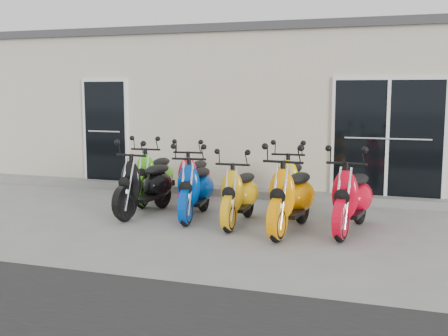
{
  "coord_description": "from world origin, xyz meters",
  "views": [
    {
      "loc": [
        3.02,
        -8.37,
        2.05
      ],
      "look_at": [
        0.0,
        0.6,
        0.75
      ],
      "focal_mm": 45.0,
      "sensor_mm": 36.0,
      "label": 1
    }
  ],
  "objects_px": {
    "scooter_front_blue": "(196,180)",
    "scooter_back_red": "(194,171)",
    "scooter_back_yellow": "(291,175)",
    "scooter_back_green": "(154,168)",
    "scooter_front_black": "(145,176)",
    "scooter_front_red": "(352,188)",
    "scooter_front_orange_b": "(292,187)",
    "scooter_front_orange_a": "(239,186)"
  },
  "relations": [
    {
      "from": "scooter_front_orange_b",
      "to": "scooter_front_orange_a",
      "type": "bearing_deg",
      "value": 170.61
    },
    {
      "from": "scooter_front_orange_a",
      "to": "scooter_front_red",
      "type": "distance_m",
      "value": 1.7
    },
    {
      "from": "scooter_front_black",
      "to": "scooter_back_green",
      "type": "relative_size",
      "value": 1.01
    },
    {
      "from": "scooter_front_blue",
      "to": "scooter_back_red",
      "type": "height_order",
      "value": "scooter_front_blue"
    },
    {
      "from": "scooter_back_green",
      "to": "scooter_back_red",
      "type": "xyz_separation_m",
      "value": [
        0.78,
        0.03,
        -0.02
      ]
    },
    {
      "from": "scooter_front_black",
      "to": "scooter_front_orange_a",
      "type": "relative_size",
      "value": 1.06
    },
    {
      "from": "scooter_front_black",
      "to": "scooter_front_blue",
      "type": "relative_size",
      "value": 1.02
    },
    {
      "from": "scooter_back_red",
      "to": "scooter_front_black",
      "type": "bearing_deg",
      "value": -120.21
    },
    {
      "from": "scooter_back_red",
      "to": "scooter_back_yellow",
      "type": "height_order",
      "value": "scooter_back_yellow"
    },
    {
      "from": "scooter_front_orange_b",
      "to": "scooter_back_green",
      "type": "relative_size",
      "value": 1.05
    },
    {
      "from": "scooter_front_black",
      "to": "scooter_front_orange_b",
      "type": "distance_m",
      "value": 2.58
    },
    {
      "from": "scooter_front_red",
      "to": "scooter_back_green",
      "type": "bearing_deg",
      "value": 170.55
    },
    {
      "from": "scooter_front_black",
      "to": "scooter_back_red",
      "type": "distance_m",
      "value": 1.13
    },
    {
      "from": "scooter_back_green",
      "to": "scooter_back_yellow",
      "type": "distance_m",
      "value": 2.57
    },
    {
      "from": "scooter_front_black",
      "to": "scooter_back_red",
      "type": "xyz_separation_m",
      "value": [
        0.46,
        1.03,
        -0.03
      ]
    },
    {
      "from": "scooter_back_green",
      "to": "scooter_back_red",
      "type": "bearing_deg",
      "value": -2.02
    },
    {
      "from": "scooter_front_black",
      "to": "scooter_front_orange_b",
      "type": "bearing_deg",
      "value": -2.46
    },
    {
      "from": "scooter_front_blue",
      "to": "scooter_back_green",
      "type": "bearing_deg",
      "value": 133.99
    },
    {
      "from": "scooter_back_yellow",
      "to": "scooter_back_red",
      "type": "bearing_deg",
      "value": 175.5
    },
    {
      "from": "scooter_back_red",
      "to": "scooter_back_yellow",
      "type": "distance_m",
      "value": 1.79
    },
    {
      "from": "scooter_back_red",
      "to": "scooter_back_green",
      "type": "bearing_deg",
      "value": 175.98
    },
    {
      "from": "scooter_back_green",
      "to": "scooter_back_yellow",
      "type": "relative_size",
      "value": 1.0
    },
    {
      "from": "scooter_front_red",
      "to": "scooter_back_yellow",
      "type": "bearing_deg",
      "value": 142.69
    },
    {
      "from": "scooter_back_green",
      "to": "scooter_front_black",
      "type": "bearing_deg",
      "value": -76.41
    },
    {
      "from": "scooter_front_orange_b",
      "to": "scooter_back_green",
      "type": "height_order",
      "value": "scooter_front_orange_b"
    },
    {
      "from": "scooter_front_red",
      "to": "scooter_front_orange_a",
      "type": "bearing_deg",
      "value": -171.1
    },
    {
      "from": "scooter_back_red",
      "to": "scooter_front_blue",
      "type": "bearing_deg",
      "value": -73.18
    },
    {
      "from": "scooter_back_green",
      "to": "scooter_front_orange_a",
      "type": "bearing_deg",
      "value": -34.25
    },
    {
      "from": "scooter_front_red",
      "to": "scooter_front_black",
      "type": "bearing_deg",
      "value": -174.62
    },
    {
      "from": "scooter_front_black",
      "to": "scooter_front_orange_b",
      "type": "height_order",
      "value": "scooter_front_orange_b"
    },
    {
      "from": "scooter_back_yellow",
      "to": "scooter_front_black",
      "type": "bearing_deg",
      "value": -159.59
    },
    {
      "from": "scooter_back_green",
      "to": "scooter_back_yellow",
      "type": "xyz_separation_m",
      "value": [
        2.57,
        0.0,
        -0.0
      ]
    },
    {
      "from": "scooter_front_orange_a",
      "to": "scooter_back_yellow",
      "type": "xyz_separation_m",
      "value": [
        0.56,
        1.17,
        0.03
      ]
    },
    {
      "from": "scooter_back_red",
      "to": "scooter_front_orange_a",
      "type": "bearing_deg",
      "value": -50.34
    },
    {
      "from": "scooter_front_red",
      "to": "scooter_back_green",
      "type": "height_order",
      "value": "scooter_front_red"
    },
    {
      "from": "scooter_front_orange_b",
      "to": "scooter_back_green",
      "type": "xyz_separation_m",
      "value": [
        -2.87,
        1.4,
        -0.03
      ]
    },
    {
      "from": "scooter_front_orange_a",
      "to": "scooter_front_orange_b",
      "type": "height_order",
      "value": "scooter_front_orange_b"
    },
    {
      "from": "scooter_front_black",
      "to": "scooter_front_orange_b",
      "type": "xyz_separation_m",
      "value": [
        2.55,
        -0.39,
        0.03
      ]
    },
    {
      "from": "scooter_back_green",
      "to": "scooter_back_red",
      "type": "height_order",
      "value": "scooter_back_green"
    },
    {
      "from": "scooter_back_green",
      "to": "scooter_back_yellow",
      "type": "bearing_deg",
      "value": -4.1
    },
    {
      "from": "scooter_front_orange_a",
      "to": "scooter_back_yellow",
      "type": "bearing_deg",
      "value": 63.06
    },
    {
      "from": "scooter_front_black",
      "to": "scooter_front_blue",
      "type": "xyz_separation_m",
      "value": [
        0.9,
        0.01,
        -0.01
      ]
    }
  ]
}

